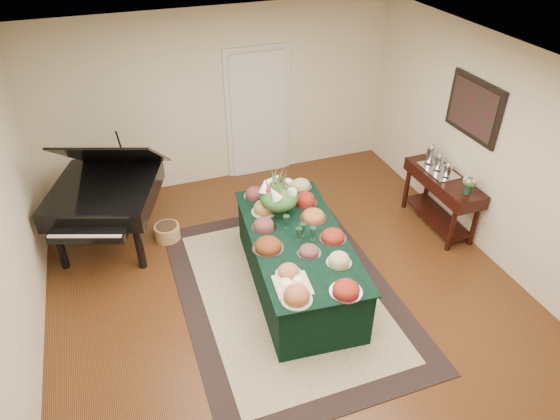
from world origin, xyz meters
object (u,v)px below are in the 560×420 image
object	(u,v)px
mahogany_sideboard	(442,188)
grand_piano	(105,193)
buffet_table	(297,261)
floral_centerpiece	(279,193)

from	to	relation	value
mahogany_sideboard	grand_piano	bearing A→B (deg)	165.29
buffet_table	mahogany_sideboard	xyz separation A→B (m)	(2.33, 0.50, 0.25)
buffet_table	grand_piano	size ratio (longest dim) A/B	1.29
buffet_table	floral_centerpiece	xyz separation A→B (m)	(-0.04, 0.54, 0.65)
buffet_table	mahogany_sideboard	world-z (taller)	mahogany_sideboard
floral_centerpiece	mahogany_sideboard	bearing A→B (deg)	-0.97
buffet_table	grand_piano	bearing A→B (deg)	140.91
grand_piano	mahogany_sideboard	world-z (taller)	grand_piano
buffet_table	mahogany_sideboard	size ratio (longest dim) A/B	1.83
floral_centerpiece	mahogany_sideboard	world-z (taller)	floral_centerpiece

